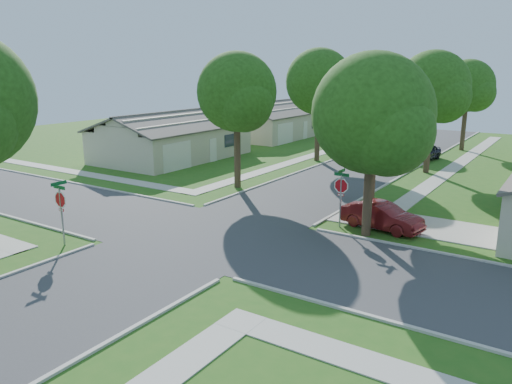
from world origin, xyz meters
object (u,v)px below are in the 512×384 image
object	(u,v)px
tree_e_mid	(433,90)
car_curb_west	(396,134)
tree_w_near	(238,96)
house_nw_near	(173,141)
stop_sign_ne	(341,188)
car_driveway	(382,216)
tree_w_far	(374,91)
tree_e_far	(468,88)
tree_ne_corner	(374,119)
stop_sign_sw	(61,202)
tree_w_mid	(320,85)
car_curb_east	(425,152)
tree_e_near	(376,109)
house_nw_far	(272,124)

from	to	relation	value
tree_e_mid	car_curb_west	size ratio (longest dim) A/B	2.14
tree_w_near	house_nw_near	bearing A→B (deg)	152.17
stop_sign_ne	car_driveway	bearing A→B (deg)	22.71
tree_e_mid	tree_w_far	xyz separation A→B (m)	(-9.41, 13.00, -0.75)
tree_e_far	car_driveway	size ratio (longest dim) A/B	2.13
tree_ne_corner	car_driveway	size ratio (longest dim) A/B	2.11
stop_sign_sw	tree_e_far	xyz separation A→B (m)	(9.45, 38.71, 3.95)
tree_w_near	tree_w_mid	xyz separation A→B (m)	(0.00, 12.00, 0.37)
car_curb_east	car_curb_west	world-z (taller)	car_curb_east
tree_e_mid	tree_w_mid	xyz separation A→B (m)	(-9.40, 0.00, 0.24)
stop_sign_ne	house_nw_near	size ratio (longest dim) A/B	0.22
tree_e_near	car_curb_west	size ratio (longest dim) A/B	1.93
tree_e_mid	house_nw_far	world-z (taller)	tree_e_mid
car_curb_east	tree_w_mid	bearing A→B (deg)	-139.30
tree_w_mid	stop_sign_ne	bearing A→B (deg)	-60.20
tree_w_far	house_nw_far	world-z (taller)	tree_w_far
tree_e_far	car_curb_east	xyz separation A→B (m)	(-1.55, -7.66, -5.29)
tree_e_near	car_curb_east	xyz separation A→B (m)	(-1.55, 17.34, -4.95)
car_driveway	car_curb_east	world-z (taller)	car_curb_east
tree_e_mid	house_nw_near	distance (m)	22.12
stop_sign_sw	tree_ne_corner	size ratio (longest dim) A/B	0.34
tree_e_near	tree_w_mid	world-z (taller)	tree_w_mid
tree_w_far	house_nw_far	distance (m)	12.19
house_nw_near	tree_ne_corner	bearing A→B (deg)	-25.77
car_driveway	car_curb_west	xyz separation A→B (m)	(-9.81, 32.53, -0.05)
tree_e_mid	tree_w_near	bearing A→B (deg)	-128.08
stop_sign_sw	tree_e_far	bearing A→B (deg)	76.27
tree_e_mid	tree_w_near	distance (m)	15.25
car_curb_west	tree_e_far	bearing A→B (deg)	148.25
tree_w_mid	tree_ne_corner	distance (m)	20.10
stop_sign_ne	house_nw_near	bearing A→B (deg)	153.54
tree_w_near	tree_w_far	world-z (taller)	tree_w_near
tree_e_mid	house_nw_near	world-z (taller)	tree_e_mid
stop_sign_ne	tree_w_near	size ratio (longest dim) A/B	0.33
tree_e_near	car_curb_east	size ratio (longest dim) A/B	2.04
stop_sign_ne	tree_e_far	distance (m)	29.57
tree_e_near	tree_w_near	bearing A→B (deg)	180.00
tree_e_mid	tree_ne_corner	xyz separation A→B (m)	(1.60, -16.80, -0.66)
tree_w_far	car_curb_west	distance (m)	6.49
car_curb_west	stop_sign_sw	bearing A→B (deg)	83.10
tree_e_far	tree_w_far	bearing A→B (deg)	-180.00
tree_e_near	tree_w_mid	xyz separation A→B (m)	(-9.39, 12.00, 0.85)
tree_w_near	tree_w_far	bearing A→B (deg)	90.01
tree_ne_corner	car_curb_west	world-z (taller)	tree_ne_corner
tree_e_far	tree_w_mid	world-z (taller)	tree_w_mid
stop_sign_sw	tree_ne_corner	xyz separation A→B (m)	(11.06, 8.91, 3.56)
house_nw_far	tree_w_far	bearing A→B (deg)	10.05
stop_sign_ne	house_nw_far	bearing A→B (deg)	127.16
tree_w_mid	house_nw_near	bearing A→B (deg)	-152.10
stop_sign_sw	car_driveway	xyz separation A→B (m)	(11.31, 10.20, -1.36)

